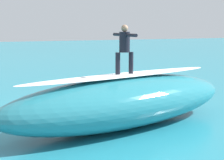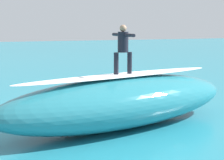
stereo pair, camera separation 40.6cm
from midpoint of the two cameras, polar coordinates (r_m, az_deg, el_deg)
name	(u,v)px [view 1 (the left image)]	position (r m, az deg, el deg)	size (l,w,h in m)	color
ground_plane	(102,113)	(13.36, -2.53, -5.28)	(120.00, 120.00, 0.00)	teal
wave_crest	(124,102)	(11.45, 0.89, -3.47)	(8.54, 2.59, 1.63)	teal
wave_foam_lip	(124,75)	(11.30, 0.90, 0.78)	(7.26, 0.91, 0.08)	white
surfboard_riding	(124,75)	(11.31, 0.96, 0.74)	(2.24, 0.51, 0.06)	#EAE5C6
surfer_riding	(125,46)	(11.21, 0.98, 5.49)	(0.62, 1.48, 1.56)	black
surfboard_paddling	(102,104)	(14.58, -2.35, -3.89)	(2.43, 0.53, 0.09)	#EAE5C6
surfer_paddling	(104,100)	(14.64, -2.09, -3.14)	(1.40, 1.13, 0.29)	black
foam_patch_near	(70,104)	(14.57, -7.51, -3.81)	(0.87, 0.84, 0.17)	white
foam_patch_mid	(68,99)	(15.67, -7.83, -3.02)	(0.93, 0.76, 0.12)	white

